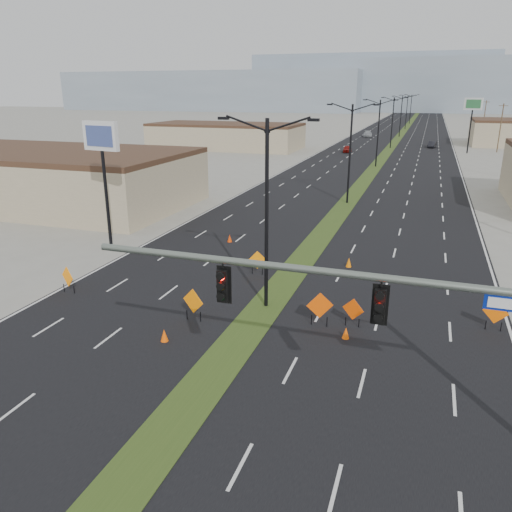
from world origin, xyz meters
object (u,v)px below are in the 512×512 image
(streetlight_2, at_px, (378,131))
(car_mid, at_px, (432,145))
(streetlight_4, at_px, (401,115))
(car_far, at_px, (368,134))
(signal_mast, at_px, (445,328))
(cone_1, at_px, (346,333))
(streetlight_5, at_px, (407,111))
(car_left, at_px, (347,149))
(streetlight_3, at_px, (392,121))
(cone_2, at_px, (349,262))
(cone_3, at_px, (230,238))
(construction_sign_1, at_px, (193,302))
(construction_sign_4, at_px, (353,310))
(streetlight_0, at_px, (267,210))
(construction_sign_2, at_px, (257,261))
(construction_sign_3, at_px, (320,307))
(pole_sign_east_far, at_px, (473,108))
(streetlight_1, at_px, (350,151))
(construction_sign_0, at_px, (68,278))
(streetlight_6, at_px, (411,108))
(cone_0, at_px, (164,335))
(construction_sign_5, at_px, (495,313))
(pole_sign_west, at_px, (102,146))

(streetlight_2, xyz_separation_m, car_mid, (8.13, 31.63, -4.77))
(streetlight_4, bearing_deg, car_far, -158.80)
(signal_mast, xyz_separation_m, cone_1, (-3.81, 7.65, -4.50))
(streetlight_5, xyz_separation_m, car_left, (-7.22, -66.35, -4.77))
(streetlight_3, distance_m, car_far, 26.59)
(streetlight_2, distance_m, cone_2, 48.49)
(cone_3, bearing_deg, streetlight_5, 87.15)
(signal_mast, distance_m, construction_sign_1, 14.04)
(construction_sign_4, bearing_deg, streetlight_0, -175.38)
(streetlight_5, bearing_deg, signal_mast, -86.74)
(construction_sign_2, bearing_deg, streetlight_5, 67.34)
(construction_sign_3, bearing_deg, pole_sign_east_far, 59.05)
(streetlight_3, relative_size, construction_sign_4, 6.62)
(streetlight_1, distance_m, car_left, 46.47)
(pole_sign_east_far, bearing_deg, signal_mast, -73.90)
(construction_sign_4, distance_m, cone_3, 16.26)
(car_left, distance_m, construction_sign_0, 75.68)
(streetlight_1, distance_m, pole_sign_east_far, 53.66)
(streetlight_6, bearing_deg, car_left, -94.38)
(pole_sign_east_far, bearing_deg, cone_0, -81.94)
(construction_sign_1, bearing_deg, streetlight_0, 60.79)
(signal_mast, height_order, construction_sign_4, signal_mast)
(construction_sign_3, xyz_separation_m, construction_sign_5, (8.23, 2.27, -0.13))
(pole_sign_east_far, bearing_deg, construction_sign_0, -87.80)
(signal_mast, relative_size, car_left, 4.31)
(construction_sign_3, bearing_deg, streetlight_5, 68.26)
(car_far, bearing_deg, streetlight_6, 75.98)
(construction_sign_4, height_order, pole_sign_east_far, pole_sign_east_far)
(streetlight_6, distance_m, cone_3, 157.48)
(cone_3, bearing_deg, cone_0, -79.05)
(car_mid, bearing_deg, pole_sign_east_far, -44.41)
(construction_sign_4, xyz_separation_m, cone_2, (-1.55, 8.86, -0.56))
(car_mid, height_order, construction_sign_0, construction_sign_0)
(pole_sign_west, bearing_deg, car_mid, 84.21)
(signal_mast, bearing_deg, pole_sign_west, 144.44)
(car_left, bearing_deg, construction_sign_2, -91.75)
(streetlight_5, distance_m, cone_3, 129.53)
(construction_sign_1, distance_m, pole_sign_west, 15.90)
(cone_2, bearing_deg, construction_sign_5, -40.69)
(streetlight_1, relative_size, streetlight_6, 1.00)
(signal_mast, bearing_deg, construction_sign_5, 74.81)
(streetlight_4, height_order, car_left, streetlight_4)
(streetlight_3, bearing_deg, car_mid, 24.05)
(construction_sign_1, height_order, cone_3, construction_sign_1)
(construction_sign_0, xyz_separation_m, construction_sign_3, (14.77, 0.47, 0.12))
(construction_sign_3, xyz_separation_m, cone_0, (-6.57, -3.97, -0.75))
(streetlight_0, relative_size, streetlight_4, 1.00)
(streetlight_4, height_order, construction_sign_2, streetlight_4)
(streetlight_1, distance_m, cone_0, 33.95)
(construction_sign_1, height_order, cone_0, construction_sign_1)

